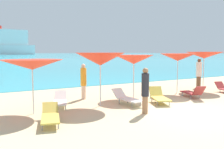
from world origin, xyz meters
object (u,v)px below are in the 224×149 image
(lounge_chair_5, at_px, (127,98))
(lounge_chair_1, at_px, (159,96))
(beachgoer_0, at_px, (84,80))
(lounge_chair_2, at_px, (60,100))
(umbrella_2, at_px, (134,60))
(beachgoer_1, at_px, (145,89))
(umbrella_3, at_px, (178,57))
(umbrella_4, at_px, (204,55))
(cruise_ship, at_px, (7,44))
(umbrella_1, at_px, (100,59))
(lounge_chair_3, at_px, (193,92))
(lounge_chair_4, at_px, (50,115))
(beachgoer_2, at_px, (199,72))
(umbrella_0, at_px, (32,65))

(lounge_chair_5, bearing_deg, lounge_chair_1, -23.24)
(beachgoer_0, bearing_deg, lounge_chair_2, 153.00)
(umbrella_2, distance_m, beachgoer_1, 3.30)
(umbrella_3, relative_size, lounge_chair_2, 1.40)
(beachgoer_0, relative_size, beachgoer_1, 1.01)
(umbrella_2, relative_size, umbrella_4, 0.93)
(cruise_ship, bearing_deg, lounge_chair_1, -101.19)
(umbrella_1, relative_size, lounge_chair_2, 1.44)
(lounge_chair_1, bearing_deg, beachgoer_1, -122.94)
(lounge_chair_1, xyz_separation_m, lounge_chair_3, (2.29, 0.10, -0.00))
(lounge_chair_1, relative_size, lounge_chair_5, 0.92)
(lounge_chair_4, xyz_separation_m, beachgoer_2, (10.62, 3.25, 0.73))
(umbrella_1, distance_m, beachgoer_2, 8.31)
(lounge_chair_4, distance_m, beachgoer_2, 11.13)
(umbrella_0, bearing_deg, cruise_ship, 85.36)
(umbrella_3, relative_size, cruise_ship, 0.05)
(umbrella_0, bearing_deg, umbrella_3, 4.97)
(lounge_chair_5, relative_size, cruise_ship, 0.04)
(lounge_chair_5, relative_size, beachgoer_1, 1.01)
(beachgoer_1, bearing_deg, beachgoer_0, 56.35)
(lounge_chair_3, distance_m, beachgoer_2, 4.04)
(lounge_chair_3, bearing_deg, lounge_chair_1, 18.27)
(umbrella_0, distance_m, lounge_chair_4, 2.25)
(umbrella_3, distance_m, lounge_chair_3, 2.27)
(umbrella_4, height_order, beachgoer_0, umbrella_4)
(umbrella_3, height_order, umbrella_4, umbrella_4)
(umbrella_4, height_order, cruise_ship, cruise_ship)
(umbrella_0, bearing_deg, umbrella_4, 3.87)
(lounge_chair_4, bearing_deg, beachgoer_1, 6.70)
(umbrella_0, height_order, umbrella_2, umbrella_2)
(umbrella_3, xyz_separation_m, lounge_chair_5, (-4.04, -1.07, -1.74))
(umbrella_4, bearing_deg, lounge_chair_5, -170.27)
(beachgoer_0, bearing_deg, cruise_ship, 23.28)
(umbrella_1, relative_size, umbrella_3, 1.02)
(lounge_chair_3, bearing_deg, umbrella_4, -133.92)
(beachgoer_0, bearing_deg, umbrella_1, -150.39)
(umbrella_1, xyz_separation_m, lounge_chair_1, (2.61, -0.79, -1.73))
(lounge_chair_3, bearing_deg, beachgoer_2, -126.98)
(lounge_chair_3, relative_size, lounge_chair_4, 0.95)
(umbrella_4, distance_m, lounge_chair_3, 3.35)
(lounge_chair_3, height_order, cruise_ship, cruise_ship)
(umbrella_0, relative_size, beachgoer_2, 1.22)
(umbrella_2, relative_size, lounge_chair_4, 1.28)
(umbrella_2, xyz_separation_m, beachgoer_1, (-1.38, -2.83, -1.01))
(umbrella_2, xyz_separation_m, umbrella_3, (2.89, -0.11, 0.09))
(lounge_chair_5, bearing_deg, umbrella_0, 168.86)
(umbrella_1, relative_size, umbrella_4, 0.98)
(lounge_chair_3, distance_m, lounge_chair_5, 3.76)
(beachgoer_0, bearing_deg, umbrella_4, -70.71)
(lounge_chair_2, bearing_deg, umbrella_4, 18.77)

